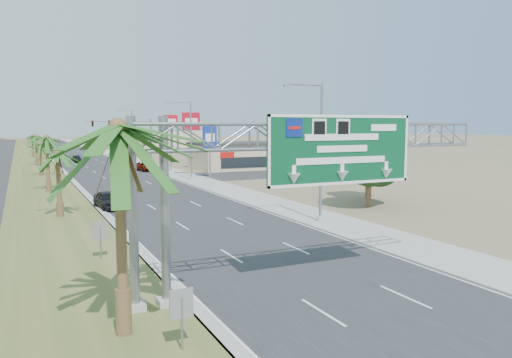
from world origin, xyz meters
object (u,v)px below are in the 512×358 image
at_px(sign_gantry, 306,149).
at_px(signal_mast, 138,139).
at_px(pole_sign_red_near, 191,125).
at_px(pole_sign_red_far, 170,126).
at_px(palm_near, 118,129).
at_px(store_building, 249,156).
at_px(car_far, 77,159).
at_px(car_mid_lane, 128,183).
at_px(car_left_lane, 108,200).
at_px(pole_sign_blue, 210,139).
at_px(car_right_lane, 146,166).

bearing_deg(sign_gantry, signal_mast, 84.26).
height_order(pole_sign_red_near, pole_sign_red_far, pole_sign_red_near).
height_order(sign_gantry, pole_sign_red_near, pole_sign_red_near).
bearing_deg(pole_sign_red_far, sign_gantry, -100.05).
bearing_deg(palm_near, pole_sign_red_far, 72.77).
relative_size(store_building, car_far, 4.09).
distance_m(car_mid_lane, pole_sign_red_far, 23.32).
relative_size(car_left_lane, car_mid_lane, 1.04).
bearing_deg(sign_gantry, pole_sign_red_far, 79.95).
height_order(car_mid_lane, pole_sign_red_far, pole_sign_red_far).
distance_m(sign_gantry, car_left_lane, 25.64).
bearing_deg(store_building, palm_near, -118.28).
height_order(palm_near, pole_sign_red_far, pole_sign_red_far).
distance_m(car_left_lane, pole_sign_red_near, 27.05).
bearing_deg(signal_mast, car_mid_lane, -104.86).
bearing_deg(pole_sign_blue, signal_mast, 106.10).
distance_m(car_left_lane, pole_sign_red_far, 35.74).
distance_m(car_right_lane, car_far, 24.22).
height_order(store_building, pole_sign_blue, pole_sign_blue).
xyz_separation_m(palm_near, car_left_lane, (3.70, 26.61, -6.17)).
xyz_separation_m(signal_mast, car_far, (-7.63, 19.13, -4.21)).
bearing_deg(car_left_lane, car_mid_lane, 65.80).
xyz_separation_m(store_building, car_mid_lane, (-23.50, -19.17, -1.30)).
xyz_separation_m(car_mid_lane, car_far, (-0.95, 44.27, -0.06)).
xyz_separation_m(store_building, pole_sign_blue, (-11.48, -12.55, 3.18)).
distance_m(sign_gantry, signal_mast, 62.37).
distance_m(car_left_lane, pole_sign_blue, 25.12).
bearing_deg(pole_sign_red_far, signal_mast, 125.93).
xyz_separation_m(car_mid_lane, pole_sign_red_far, (10.50, 19.86, 6.26)).
height_order(palm_near, pole_sign_red_near, pole_sign_red_near).
distance_m(sign_gantry, car_mid_lane, 37.29).
bearing_deg(pole_sign_red_far, car_left_lane, -114.32).
height_order(signal_mast, pole_sign_blue, signal_mast).
distance_m(car_far, pole_sign_blue, 40.08).
relative_size(sign_gantry, pole_sign_blue, 2.35).
height_order(car_right_lane, pole_sign_red_far, pole_sign_red_far).
height_order(car_mid_lane, pole_sign_red_near, pole_sign_red_near).
height_order(sign_gantry, pole_sign_blue, sign_gantry).
relative_size(car_mid_lane, car_right_lane, 0.81).
distance_m(car_left_lane, car_far, 56.57).
relative_size(store_building, pole_sign_red_far, 2.05).
bearing_deg(car_mid_lane, car_far, 84.66).
height_order(store_building, car_mid_lane, store_building).
relative_size(sign_gantry, pole_sign_red_near, 1.87).
distance_m(car_left_lane, car_right_lane, 35.36).
relative_size(signal_mast, car_left_lane, 2.31).
height_order(signal_mast, car_right_lane, signal_mast).
height_order(car_far, pole_sign_red_near, pole_sign_red_near).
xyz_separation_m(car_far, pole_sign_red_near, (11.45, -34.53, 6.40)).
relative_size(car_mid_lane, pole_sign_blue, 0.60).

